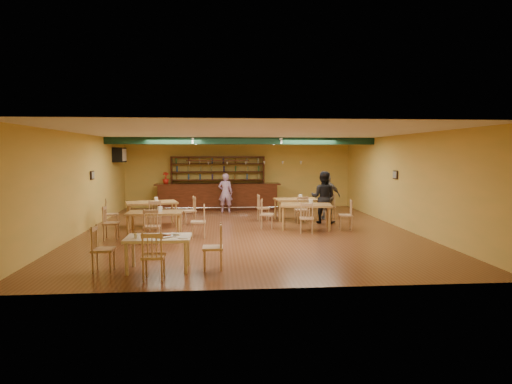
{
  "coord_description": "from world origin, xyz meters",
  "views": [
    {
      "loc": [
        -0.84,
        -13.55,
        2.39
      ],
      "look_at": [
        0.33,
        0.6,
        1.15
      ],
      "focal_mm": 30.69,
      "sensor_mm": 36.0,
      "label": 1
    }
  ],
  "objects": [
    {
      "name": "track_rail_left",
      "position": [
        -1.8,
        3.4,
        2.94
      ],
      "size": [
        0.05,
        2.5,
        0.05
      ],
      "primitive_type": "cube",
      "color": "white",
      "rests_on": "ceiling"
    },
    {
      "name": "patron_bar",
      "position": [
        -0.62,
        4.33,
        0.8
      ],
      "size": [
        0.62,
        0.44,
        1.61
      ],
      "primitive_type": "imported",
      "rotation": [
        0.0,
        0.0,
        3.05
      ],
      "color": "#9C53B5",
      "rests_on": "ground"
    },
    {
      "name": "patron_right_a",
      "position": [
        2.72,
        1.23,
        0.9
      ],
      "size": [
        1.07,
        0.97,
        1.79
      ],
      "primitive_type": "imported",
      "rotation": [
        0.0,
        0.0,
        2.73
      ],
      "color": "black",
      "rests_on": "ground"
    },
    {
      "name": "napkin_stack",
      "position": [
        -1.77,
        -4.41,
        0.72
      ],
      "size": [
        0.23,
        0.19,
        0.03
      ],
      "primitive_type": "cube",
      "rotation": [
        0.0,
        0.0,
        -0.23
      ],
      "color": "white",
      "rests_on": "near_table"
    },
    {
      "name": "track_rail_right",
      "position": [
        1.4,
        3.4,
        2.94
      ],
      "size": [
        0.05,
        2.5,
        0.05
      ],
      "primitive_type": "cube",
      "color": "white",
      "rests_on": "ceiling"
    },
    {
      "name": "parmesan_shaker",
      "position": [
        -2.52,
        -4.73,
        0.76
      ],
      "size": [
        0.07,
        0.07,
        0.11
      ],
      "primitive_type": "cylinder",
      "rotation": [
        0.0,
        0.0,
        -0.0
      ],
      "color": "#EAE5C6",
      "rests_on": "near_table"
    },
    {
      "name": "patron_right_b",
      "position": [
        3.09,
        2.09,
        0.83
      ],
      "size": [
        1.02,
        0.55,
        1.66
      ],
      "primitive_type": "imported",
      "rotation": [
        0.0,
        0.0,
        3.29
      ],
      "color": "slate",
      "rests_on": "ground"
    },
    {
      "name": "dining_table_b",
      "position": [
        1.92,
        2.03,
        0.39
      ],
      "size": [
        1.61,
        1.05,
        0.77
      ],
      "primitive_type": "cube",
      "rotation": [
        0.0,
        0.0,
        0.08
      ],
      "color": "#935F34",
      "rests_on": "ground"
    },
    {
      "name": "bar_counter",
      "position": [
        -0.92,
        5.15,
        0.56
      ],
      "size": [
        5.3,
        0.85,
        1.13
      ],
      "primitive_type": "cube",
      "color": "black",
      "rests_on": "ground"
    },
    {
      "name": "dining_table_a",
      "position": [
        -3.1,
        1.05,
        0.41
      ],
      "size": [
        1.82,
        1.36,
        0.81
      ],
      "primitive_type": "cube",
      "rotation": [
        0.0,
        0.0,
        0.26
      ],
      "color": "#935F34",
      "rests_on": "ground"
    },
    {
      "name": "near_table",
      "position": [
        -2.1,
        -4.59,
        0.35
      ],
      "size": [
        1.31,
        0.84,
        0.7
      ],
      "primitive_type": "cube",
      "rotation": [
        0.0,
        0.0,
        -0.0
      ],
      "color": "beige",
      "rests_on": "ground"
    },
    {
      "name": "picture_right",
      "position": [
        4.97,
        0.5,
        1.7
      ],
      "size": [
        0.04,
        0.34,
        0.28
      ],
      "primitive_type": "cube",
      "color": "black",
      "rests_on": "wall_right"
    },
    {
      "name": "back_bar_hutch",
      "position": [
        -0.92,
        5.78,
        1.14
      ],
      "size": [
        4.1,
        0.4,
        2.28
      ],
      "primitive_type": "cube",
      "color": "black",
      "rests_on": "ground"
    },
    {
      "name": "dining_table_d",
      "position": [
        1.89,
        0.09,
        0.4
      ],
      "size": [
        1.73,
        1.21,
        0.8
      ],
      "primitive_type": "cube",
      "rotation": [
        0.0,
        0.0,
        -0.17
      ],
      "color": "#935F34",
      "rests_on": "ground"
    },
    {
      "name": "pizza_tray",
      "position": [
        -2.01,
        -4.59,
        0.71
      ],
      "size": [
        0.42,
        0.42,
        0.01
      ],
      "primitive_type": "cylinder",
      "rotation": [
        0.0,
        0.0,
        0.05
      ],
      "color": "silver",
      "rests_on": "near_table"
    },
    {
      "name": "picture_left",
      "position": [
        -4.97,
        1.0,
        1.7
      ],
      "size": [
        0.04,
        0.34,
        0.28
      ],
      "primitive_type": "cube",
      "color": "black",
      "rests_on": "wall_left"
    },
    {
      "name": "pizza_server",
      "position": [
        -1.87,
        -4.55,
        0.72
      ],
      "size": [
        0.3,
        0.28,
        0.0
      ],
      "primitive_type": "cube",
      "rotation": [
        0.0,
        0.0,
        -0.75
      ],
      "color": "silver",
      "rests_on": "pizza_tray"
    },
    {
      "name": "side_plate",
      "position": [
        -1.59,
        -4.78,
        0.71
      ],
      "size": [
        0.22,
        0.22,
        0.01
      ],
      "primitive_type": "cylinder",
      "rotation": [
        0.0,
        0.0,
        -0.0
      ],
      "color": "white",
      "rests_on": "near_table"
    },
    {
      "name": "ac_unit",
      "position": [
        -4.8,
        4.2,
        2.35
      ],
      "size": [
        0.34,
        0.7,
        0.48
      ],
      "primitive_type": "cube",
      "color": "white",
      "rests_on": "wall_left"
    },
    {
      "name": "ceiling_beam",
      "position": [
        0.0,
        2.8,
        2.87
      ],
      "size": [
        10.0,
        0.3,
        0.25
      ],
      "primitive_type": "cube",
      "color": "#10301E",
      "rests_on": "ceiling"
    },
    {
      "name": "poinsettia",
      "position": [
        -3.12,
        5.15,
        1.38
      ],
      "size": [
        0.36,
        0.36,
        0.5
      ],
      "primitive_type": "imported",
      "rotation": [
        0.0,
        0.0,
        0.35
      ],
      "color": "#B61B10",
      "rests_on": "bar_counter"
    },
    {
      "name": "dining_table_c",
      "position": [
        -2.68,
        -1.12,
        0.38
      ],
      "size": [
        1.55,
        0.95,
        0.76
      ],
      "primitive_type": "cube",
      "rotation": [
        0.0,
        0.0,
        0.02
      ],
      "color": "#935F34",
      "rests_on": "ground"
    },
    {
      "name": "floor",
      "position": [
        0.0,
        0.0,
        0.0
      ],
      "size": [
        12.0,
        12.0,
        0.0
      ],
      "primitive_type": "plane",
      "color": "#5A3019",
      "rests_on": "ground"
    }
  ]
}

